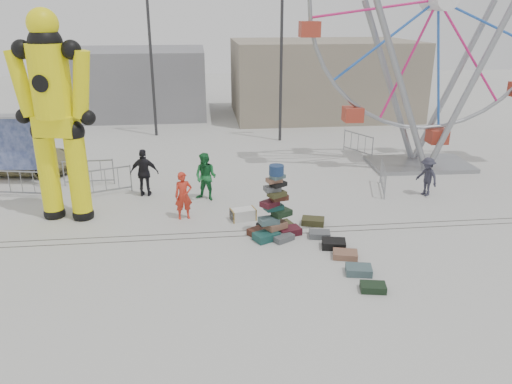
{
  "coord_description": "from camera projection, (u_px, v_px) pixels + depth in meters",
  "views": [
    {
      "loc": [
        -1.42,
        -14.05,
        6.9
      ],
      "look_at": [
        0.33,
        1.36,
        1.23
      ],
      "focal_mm": 35.0,
      "sensor_mm": 36.0,
      "label": 1
    }
  ],
  "objects": [
    {
      "name": "building_left",
      "position": [
        133.0,
        82.0,
        34.78
      ],
      "size": [
        10.0,
        8.0,
        4.4
      ],
      "primitive_type": "cube",
      "color": "gray",
      "rests_on": "ground"
    },
    {
      "name": "barricade_dummy_c",
      "position": [
        106.0,
        182.0,
        19.62
      ],
      "size": [
        1.91,
        0.79,
        1.1
      ],
      "primitive_type": null,
      "rotation": [
        0.0,
        0.0,
        0.36
      ],
      "color": "gray",
      "rests_on": "ground"
    },
    {
      "name": "lamp_post_left",
      "position": [
        153.0,
        56.0,
        27.68
      ],
      "size": [
        1.41,
        0.25,
        8.0
      ],
      "color": "#2D2D30",
      "rests_on": "ground"
    },
    {
      "name": "row_case_4",
      "position": [
        359.0,
        270.0,
        13.84
      ],
      "size": [
        0.8,
        0.66,
        0.22
      ],
      "primitive_type": "cube",
      "rotation": [
        0.0,
        0.0,
        -0.2
      ],
      "color": "#455E62",
      "rests_on": "ground"
    },
    {
      "name": "barricade_wheel_back",
      "position": [
        358.0,
        144.0,
        25.17
      ],
      "size": [
        1.0,
        1.83,
        1.1
      ],
      "primitive_type": null,
      "rotation": [
        0.0,
        0.0,
        -1.1
      ],
      "color": "gray",
      "rests_on": "ground"
    },
    {
      "name": "track_line_far",
      "position": [
        247.0,
        231.0,
        16.57
      ],
      "size": [
        40.0,
        0.04,
        0.01
      ],
      "primitive_type": "cube",
      "color": "#47443F",
      "rests_on": "ground"
    },
    {
      "name": "row_case_3",
      "position": [
        345.0,
        255.0,
        14.75
      ],
      "size": [
        0.82,
        0.68,
        0.19
      ],
      "primitive_type": "cube",
      "rotation": [
        0.0,
        0.0,
        -0.25
      ],
      "color": "#875A45",
      "rests_on": "ground"
    },
    {
      "name": "pedestrian_green",
      "position": [
        206.0,
        177.0,
        18.99
      ],
      "size": [
        1.12,
        1.04,
        1.85
      ],
      "primitive_type": "imported",
      "rotation": [
        0.0,
        0.0,
        -0.5
      ],
      "color": "#1A6831",
      "rests_on": "ground"
    },
    {
      "name": "ferris_wheel",
      "position": [
        436.0,
        23.0,
        21.27
      ],
      "size": [
        11.15,
        2.88,
        12.94
      ],
      "rotation": [
        0.0,
        0.0,
        -0.03
      ],
      "color": "gray",
      "rests_on": "ground"
    },
    {
      "name": "track_line_near",
      "position": [
        249.0,
        236.0,
        16.19
      ],
      "size": [
        40.0,
        0.04,
        0.01
      ],
      "primitive_type": "cube",
      "color": "#47443F",
      "rests_on": "ground"
    },
    {
      "name": "row_case_1",
      "position": [
        319.0,
        234.0,
        16.07
      ],
      "size": [
        0.75,
        0.58,
        0.2
      ],
      "primitive_type": "cube",
      "rotation": [
        0.0,
        0.0,
        -0.18
      ],
      "color": "#565A5D",
      "rests_on": "ground"
    },
    {
      "name": "pedestrian_red",
      "position": [
        183.0,
        196.0,
        17.28
      ],
      "size": [
        0.68,
        0.51,
        1.69
      ],
      "primitive_type": "imported",
      "rotation": [
        0.0,
        0.0,
        0.18
      ],
      "color": "red",
      "rests_on": "ground"
    },
    {
      "name": "barricade_wheel_front",
      "position": [
        383.0,
        178.0,
        20.06
      ],
      "size": [
        0.62,
        1.96,
        1.1
      ],
      "primitive_type": null,
      "rotation": [
        0.0,
        0.0,
        1.3
      ],
      "color": "gray",
      "rests_on": "ground"
    },
    {
      "name": "ground",
      "position": [
        251.0,
        244.0,
        15.63
      ],
      "size": [
        90.0,
        90.0,
        0.0
      ],
      "primitive_type": "plane",
      "color": "#9E9E99",
      "rests_on": "ground"
    },
    {
      "name": "steamer_trunk",
      "position": [
        243.0,
        214.0,
        17.38
      ],
      "size": [
        0.93,
        0.66,
        0.39
      ],
      "primitive_type": "cube",
      "rotation": [
        0.0,
        0.0,
        0.22
      ],
      "color": "silver",
      "rests_on": "ground"
    },
    {
      "name": "pedestrian_grey",
      "position": [
        427.0,
        177.0,
        19.51
      ],
      "size": [
        0.9,
        1.13,
        1.54
      ],
      "primitive_type": "imported",
      "rotation": [
        0.0,
        0.0,
        -1.18
      ],
      "color": "#272734",
      "rests_on": "ground"
    },
    {
      "name": "suitcase_tower",
      "position": [
        275.0,
        216.0,
        16.04
      ],
      "size": [
        1.82,
        1.59,
        2.38
      ],
      "rotation": [
        0.0,
        0.0,
        0.4
      ],
      "color": "#184A45",
      "rests_on": "ground"
    },
    {
      "name": "parked_suv",
      "position": [
        20.0,
        158.0,
        22.29
      ],
      "size": [
        5.11,
        2.93,
        1.34
      ],
      "primitive_type": "imported",
      "rotation": [
        0.0,
        0.0,
        1.42
      ],
      "color": "#938C5F",
      "rests_on": "ground"
    },
    {
      "name": "building_right",
      "position": [
        322.0,
        78.0,
        34.18
      ],
      "size": [
        12.0,
        8.0,
        5.0
      ],
      "primitive_type": "cube",
      "color": "gray",
      "rests_on": "ground"
    },
    {
      "name": "barricade_dummy_b",
      "position": [
        89.0,
        172.0,
        20.71
      ],
      "size": [
        2.0,
        0.16,
        1.1
      ],
      "primitive_type": null,
      "rotation": [
        0.0,
        0.0,
        0.03
      ],
      "color": "gray",
      "rests_on": "ground"
    },
    {
      "name": "pedestrian_black",
      "position": [
        144.0,
        173.0,
        19.4
      ],
      "size": [
        1.14,
        0.56,
        1.88
      ],
      "primitive_type": "imported",
      "rotation": [
        0.0,
        0.0,
        3.05
      ],
      "color": "black",
      "rests_on": "ground"
    },
    {
      "name": "barricade_dummy_a",
      "position": [
        22.0,
        184.0,
        19.37
      ],
      "size": [
        1.98,
        0.51,
        1.1
      ],
      "primitive_type": null,
      "rotation": [
        0.0,
        0.0,
        -0.21
      ],
      "color": "gray",
      "rests_on": "ground"
    },
    {
      "name": "row_case_0",
      "position": [
        313.0,
        221.0,
        17.03
      ],
      "size": [
        0.87,
        0.71,
        0.22
      ],
      "primitive_type": "cube",
      "rotation": [
        0.0,
        0.0,
        -0.29
      ],
      "color": "#3B3A1D",
      "rests_on": "ground"
    },
    {
      "name": "lamp_post_right",
      "position": [
        283.0,
        58.0,
        26.56
      ],
      "size": [
        1.41,
        0.25,
        8.0
      ],
      "color": "#2D2D30",
      "rests_on": "ground"
    },
    {
      "name": "crash_test_dummy",
      "position": [
        55.0,
        110.0,
        16.33
      ],
      "size": [
        2.88,
        1.26,
        7.21
      ],
      "rotation": [
        0.0,
        0.0,
        -0.23
      ],
      "color": "black",
      "rests_on": "ground"
    },
    {
      "name": "row_case_2",
      "position": [
        334.0,
        244.0,
        15.35
      ],
      "size": [
        0.82,
        0.69,
        0.25
      ],
      "primitive_type": "cube",
      "rotation": [
        0.0,
        0.0,
        -0.21
      ],
      "color": "black",
      "rests_on": "ground"
    },
    {
      "name": "row_case_5",
      "position": [
        373.0,
        287.0,
        13.0
      ],
      "size": [
        0.73,
        0.56,
        0.2
      ],
      "primitive_type": "cube",
      "rotation": [
        0.0,
        0.0,
        -0.19
      ],
      "color": "black",
      "rests_on": "ground"
    }
  ]
}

